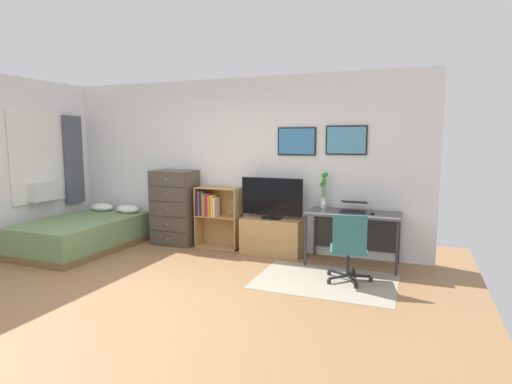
{
  "coord_description": "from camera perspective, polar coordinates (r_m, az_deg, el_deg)",
  "views": [
    {
      "loc": [
        2.77,
        -3.64,
        1.74
      ],
      "look_at": [
        0.75,
        1.5,
        1.03
      ],
      "focal_mm": 28.92,
      "sensor_mm": 36.0,
      "label": 1
    }
  ],
  "objects": [
    {
      "name": "computer_mouse",
      "position": [
        5.76,
        15.79,
        -2.83
      ],
      "size": [
        0.06,
        0.1,
        0.03
      ],
      "primitive_type": "ellipsoid",
      "color": "#262628",
      "rests_on": "desk"
    },
    {
      "name": "bamboo_vase",
      "position": [
        6.11,
        9.34,
        0.21
      ],
      "size": [
        0.12,
        0.1,
        0.53
      ],
      "color": "silver",
      "rests_on": "desk"
    },
    {
      "name": "tv_stand",
      "position": [
        6.33,
        2.22,
        -6.13
      ],
      "size": [
        0.92,
        0.41,
        0.55
      ],
      "color": "tan",
      "rests_on": "ground_plane"
    },
    {
      "name": "wall_back_with_posters",
      "position": [
        6.68,
        -2.91,
        3.97
      ],
      "size": [
        6.12,
        0.09,
        2.7
      ],
      "color": "white",
      "rests_on": "ground_plane"
    },
    {
      "name": "ground_plane",
      "position": [
        4.9,
        -15.17,
        -13.8
      ],
      "size": [
        7.2,
        7.2,
        0.0
      ],
      "primitive_type": "plane",
      "color": "#936B44"
    },
    {
      "name": "laptop",
      "position": [
        5.9,
        13.33,
        -2.06
      ],
      "size": [
        0.36,
        0.38,
        0.16
      ],
      "rotation": [
        0.0,
        0.0,
        0.0
      ],
      "color": "#333338",
      "rests_on": "desk"
    },
    {
      "name": "office_chair",
      "position": [
        5.14,
        12.72,
        -7.35
      ],
      "size": [
        0.58,
        0.57,
        0.86
      ],
      "rotation": [
        0.0,
        0.0,
        0.2
      ],
      "color": "#232326",
      "rests_on": "ground_plane"
    },
    {
      "name": "bookshelf",
      "position": [
        6.7,
        -5.8,
        -2.78
      ],
      "size": [
        0.72,
        0.3,
        0.98
      ],
      "color": "tan",
      "rests_on": "ground_plane"
    },
    {
      "name": "television",
      "position": [
        6.2,
        2.18,
        -0.87
      ],
      "size": [
        0.96,
        0.16,
        0.62
      ],
      "color": "black",
      "rests_on": "tv_stand"
    },
    {
      "name": "desk",
      "position": [
        5.95,
        13.39,
        -3.88
      ],
      "size": [
        1.26,
        0.62,
        0.74
      ],
      "color": "#4C4C4F",
      "rests_on": "ground_plane"
    },
    {
      "name": "dresser",
      "position": [
        6.99,
        -11.21,
        -2.09
      ],
      "size": [
        0.73,
        0.46,
        1.24
      ],
      "color": "#4C4238",
      "rests_on": "ground_plane"
    },
    {
      "name": "area_rug",
      "position": [
        5.28,
        9.59,
        -12.0
      ],
      "size": [
        1.7,
        1.2,
        0.01
      ],
      "primitive_type": "cube",
      "color": "#9E937F",
      "rests_on": "ground_plane"
    },
    {
      "name": "bed",
      "position": [
        7.18,
        -22.7,
        -5.3
      ],
      "size": [
        1.28,
        2.03,
        0.61
      ],
      "rotation": [
        0.0,
        0.0,
        0.0
      ],
      "color": "brown",
      "rests_on": "ground_plane"
    },
    {
      "name": "wine_glass",
      "position": [
        5.82,
        9.35,
        -1.37
      ],
      "size": [
        0.07,
        0.07,
        0.18
      ],
      "color": "silver",
      "rests_on": "desk"
    }
  ]
}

